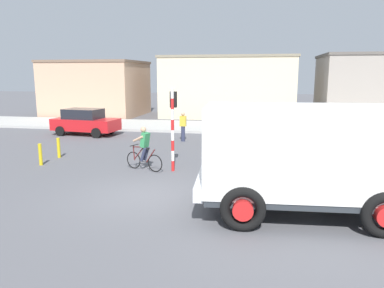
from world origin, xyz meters
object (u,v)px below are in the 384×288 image
object	(u,v)px
cyclist	(144,149)
pedestrian_near_kerb	(183,126)
bollard_far	(59,148)
bollard_near	(40,154)
truck_foreground	(304,154)
car_white_mid	(85,122)
traffic_light_pole	(173,118)
car_red_near	(292,130)

from	to	relation	value
cyclist	pedestrian_near_kerb	distance (m)	6.41
bollard_far	bollard_near	bearing A→B (deg)	-90.00
truck_foreground	car_white_mid	size ratio (longest dim) A/B	1.34
car_white_mid	bollard_near	xyz separation A→B (m)	(1.75, -7.47, -0.37)
car_white_mid	cyclist	bearing A→B (deg)	-50.23
cyclist	bollard_far	size ratio (longest dim) A/B	1.91
traffic_light_pole	bollard_near	bearing A→B (deg)	-177.90
traffic_light_pole	car_white_mid	size ratio (longest dim) A/B	0.77
traffic_light_pole	bollard_far	distance (m)	5.92
truck_foreground	cyclist	world-z (taller)	truck_foreground
truck_foreground	car_red_near	bearing A→B (deg)	87.10
traffic_light_pole	bollard_near	xyz separation A→B (m)	(-5.57, -0.20, -1.62)
traffic_light_pole	car_white_mid	xyz separation A→B (m)	(-7.32, 7.27, -1.25)
bollard_near	cyclist	bearing A→B (deg)	0.24
bollard_near	bollard_far	xyz separation A→B (m)	(0.00, 1.40, 0.00)
bollard_far	car_white_mid	bearing A→B (deg)	106.11
cyclist	bollard_far	distance (m)	4.68
car_white_mid	traffic_light_pole	bearing A→B (deg)	-44.80
cyclist	traffic_light_pole	distance (m)	1.65
bollard_near	car_red_near	bearing A→B (deg)	31.47
truck_foreground	traffic_light_pole	world-z (taller)	traffic_light_pole
cyclist	bollard_far	world-z (taller)	cyclist
car_white_mid	truck_foreground	bearing A→B (deg)	-43.27
bollard_near	bollard_far	world-z (taller)	same
cyclist	bollard_near	bearing A→B (deg)	-179.76
car_red_near	pedestrian_near_kerb	xyz separation A→B (m)	(-5.88, -0.00, 0.03)
cyclist	car_red_near	xyz separation A→B (m)	(6.05, 6.41, -0.05)
traffic_light_pole	pedestrian_near_kerb	distance (m)	6.41
car_white_mid	bollard_far	world-z (taller)	car_white_mid
bollard_far	car_red_near	bearing A→B (deg)	25.58
cyclist	car_white_mid	xyz separation A→B (m)	(-6.21, 7.46, -0.05)
pedestrian_near_kerb	bollard_near	size ratio (longest dim) A/B	1.80
cyclist	car_red_near	world-z (taller)	cyclist
car_white_mid	pedestrian_near_kerb	distance (m)	6.46
traffic_light_pole	bollard_near	distance (m)	5.80
truck_foreground	traffic_light_pole	bearing A→B (deg)	139.43
cyclist	bollard_far	xyz separation A→B (m)	(-4.45, 1.38, -0.41)
traffic_light_pole	car_white_mid	bearing A→B (deg)	135.20
car_red_near	bollard_far	distance (m)	11.65
truck_foreground	cyclist	bearing A→B (deg)	146.96
car_red_near	bollard_far	size ratio (longest dim) A/B	4.70
car_red_near	pedestrian_near_kerb	world-z (taller)	pedestrian_near_kerb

